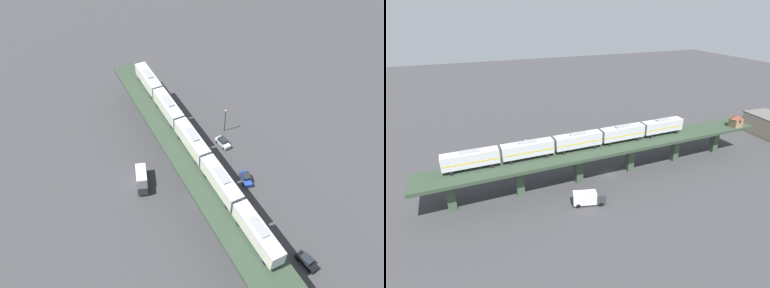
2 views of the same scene
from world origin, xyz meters
The scene contains 9 objects.
ground_plane centered at (0.00, 0.00, 0.00)m, with size 400.00×400.00×0.00m, color #38383A.
elevated_viaduct centered at (0.01, -0.19, 7.09)m, with size 11.48×92.23×8.28m.
subway_train centered at (-1.13, -8.13, 10.82)m, with size 4.93×62.46×4.45m.
signal_hut centered at (1.03, 40.94, 10.08)m, with size 3.33×3.33×3.40m.
street_car_blue centered at (-11.45, -1.28, 0.94)m, with size 2.72×4.69×1.89m.
street_car_silver centered at (-12.18, -13.88, 0.94)m, with size 2.48×4.63×1.89m.
street_car_black centered at (-11.55, 21.21, 0.94)m, with size 2.63×4.67×1.89m.
delivery_truck centered at (10.33, -10.05, 1.76)m, with size 3.98×7.53×3.20m.
street_lamp centered at (-15.01, -18.41, 4.11)m, with size 0.44×0.44×6.94m.
Camera 2 is at (61.40, -32.38, 40.50)m, focal length 28.00 mm.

